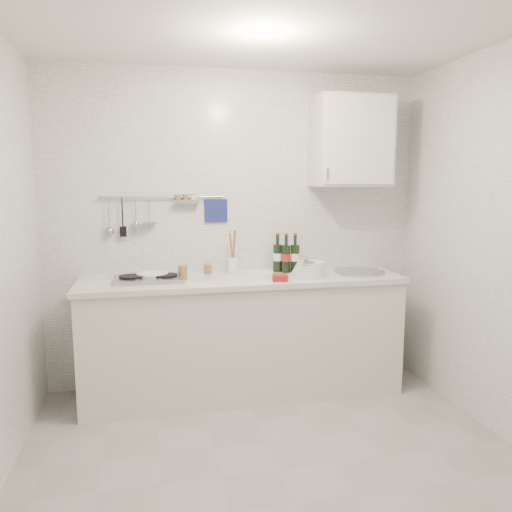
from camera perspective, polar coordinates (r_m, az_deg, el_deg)
The scene contains 16 objects.
floor at distance 3.12m, azimuth 2.55°, elevation -23.24°, with size 3.00×3.00×0.00m, color gray.
ceiling at distance 2.78m, azimuth 2.94°, elevation 26.46°, with size 3.00×3.00×0.00m, color silver.
back_wall at distance 4.04m, azimuth -2.34°, elevation 2.98°, with size 3.00×0.02×2.50m, color silver.
counter at distance 3.92m, azimuth -1.42°, elevation -9.41°, with size 2.44×0.64×0.96m.
wall_rail at distance 3.94m, azimuth -10.89°, elevation 5.25°, with size 0.98×0.09×0.34m.
wall_cabinet at distance 4.11m, azimuth 10.84°, elevation 12.71°, with size 0.60×0.38×0.70m.
plate_stack_hob at distance 3.78m, azimuth -11.89°, elevation -2.28°, with size 0.26×0.25×0.05m.
plate_stack_sink at distance 3.83m, azimuth 6.06°, elevation -1.54°, with size 0.28×0.26×0.12m.
wine_bottles at distance 3.98m, azimuth 3.47°, elevation 0.36°, with size 0.21×0.12×0.31m.
butter_dish at distance 3.71m, azimuth 0.48°, elevation -2.25°, with size 0.18×0.09×0.05m, color white.
strawberry_punnet at distance 3.66m, azimuth 2.74°, elevation -2.49°, with size 0.11×0.11×0.05m, color #A41220.
utensil_crock at distance 3.94m, azimuth -2.66°, elevation -0.83°, with size 0.08×0.08×0.34m.
jar_a at distance 3.94m, azimuth -5.53°, elevation -1.41°, with size 0.06×0.06×0.08m.
jar_b at distance 4.15m, azimuth 5.00°, elevation -0.97°, with size 0.06×0.06×0.07m.
jar_c at distance 3.97m, azimuth 5.42°, elevation -1.38°, with size 0.07×0.07×0.08m.
jar_d at distance 3.73m, azimuth -8.36°, elevation -1.81°, with size 0.07×0.07×0.11m.
Camera 1 is at (-0.68, -2.56, 1.65)m, focal length 35.00 mm.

